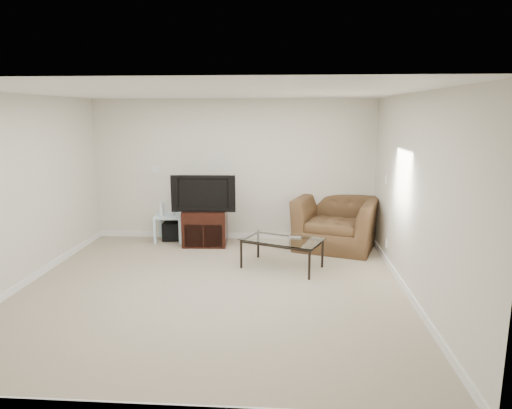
# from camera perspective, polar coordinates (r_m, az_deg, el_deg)

# --- Properties ---
(floor) EXTENTS (5.00, 5.00, 0.00)m
(floor) POSITION_cam_1_polar(r_m,az_deg,el_deg) (6.04, -5.62, -10.62)
(floor) COLOR tan
(floor) RESTS_ON ground
(ceiling) EXTENTS (5.00, 5.00, 0.00)m
(ceiling) POSITION_cam_1_polar(r_m,az_deg,el_deg) (5.60, -6.13, 13.80)
(ceiling) COLOR white
(ceiling) RESTS_ON ground
(wall_back) EXTENTS (5.00, 0.02, 2.50)m
(wall_back) POSITION_cam_1_polar(r_m,az_deg,el_deg) (8.14, -2.89, 4.29)
(wall_back) COLOR silver
(wall_back) RESTS_ON ground
(wall_left) EXTENTS (0.02, 5.00, 2.50)m
(wall_left) POSITION_cam_1_polar(r_m,az_deg,el_deg) (6.59, -27.82, 1.27)
(wall_left) COLOR silver
(wall_left) RESTS_ON ground
(wall_right) EXTENTS (0.02, 5.00, 2.50)m
(wall_right) POSITION_cam_1_polar(r_m,az_deg,el_deg) (5.81, 19.21, 0.76)
(wall_right) COLOR silver
(wall_right) RESTS_ON ground
(plate_back) EXTENTS (0.12, 0.02, 0.12)m
(plate_back) POSITION_cam_1_polar(r_m,az_deg,el_deg) (8.41, -12.45, 4.26)
(plate_back) COLOR white
(plate_back) RESTS_ON wall_back
(plate_right_switch) EXTENTS (0.02, 0.09, 0.13)m
(plate_right_switch) POSITION_cam_1_polar(r_m,az_deg,el_deg) (7.35, 15.91, 3.08)
(plate_right_switch) COLOR white
(plate_right_switch) RESTS_ON wall_right
(plate_right_outlet) EXTENTS (0.02, 0.08, 0.12)m
(plate_right_outlet) POSITION_cam_1_polar(r_m,az_deg,el_deg) (7.26, 15.98, -4.71)
(plate_right_outlet) COLOR white
(plate_right_outlet) RESTS_ON wall_right
(tv_stand) EXTENTS (0.77, 0.55, 0.62)m
(tv_stand) POSITION_cam_1_polar(r_m,az_deg,el_deg) (7.94, -6.38, -2.87)
(tv_stand) COLOR black
(tv_stand) RESTS_ON floor
(dvd_player) EXTENTS (0.45, 0.33, 0.06)m
(dvd_player) POSITION_cam_1_polar(r_m,az_deg,el_deg) (7.85, -6.45, -1.49)
(dvd_player) COLOR black
(dvd_player) RESTS_ON tv_stand
(television) EXTENTS (1.02, 0.25, 0.62)m
(television) POSITION_cam_1_polar(r_m,az_deg,el_deg) (7.78, -6.51, 1.51)
(television) COLOR black
(television) RESTS_ON tv_stand
(side_table) EXTENTS (0.52, 0.52, 0.47)m
(side_table) POSITION_cam_1_polar(r_m,az_deg,el_deg) (8.32, -10.69, -2.84)
(side_table) COLOR silver
(side_table) RESTS_ON floor
(subwoofer) EXTENTS (0.33, 0.33, 0.31)m
(subwoofer) POSITION_cam_1_polar(r_m,az_deg,el_deg) (8.35, -10.44, -3.27)
(subwoofer) COLOR black
(subwoofer) RESTS_ON floor
(game_console) EXTENTS (0.06, 0.16, 0.22)m
(game_console) POSITION_cam_1_polar(r_m,az_deg,el_deg) (8.25, -11.61, -0.53)
(game_console) COLOR white
(game_console) RESTS_ON side_table
(game_case) EXTENTS (0.06, 0.14, 0.19)m
(game_case) POSITION_cam_1_polar(r_m,az_deg,el_deg) (8.21, -10.40, -0.64)
(game_case) COLOR silver
(game_case) RESTS_ON side_table
(recliner) EXTENTS (1.51, 1.21, 1.15)m
(recliner) POSITION_cam_1_polar(r_m,az_deg,el_deg) (7.80, 9.97, -1.24)
(recliner) COLOR #4A351B
(recliner) RESTS_ON floor
(coffee_table) EXTENTS (1.30, 1.03, 0.45)m
(coffee_table) POSITION_cam_1_polar(r_m,az_deg,el_deg) (6.77, 3.26, -6.11)
(coffee_table) COLOR black
(coffee_table) RESTS_ON floor
(remote) EXTENTS (0.18, 0.06, 0.02)m
(remote) POSITION_cam_1_polar(r_m,az_deg,el_deg) (6.76, 4.89, -4.08)
(remote) COLOR #B2B2B7
(remote) RESTS_ON coffee_table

